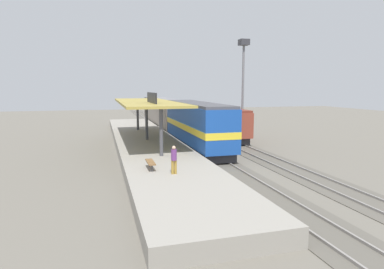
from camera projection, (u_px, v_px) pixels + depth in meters
The scene contains 11 objects.
ground_plane at pixel (210, 145), 34.11m from camera, with size 120.00×120.00×0.00m, color #666056.
track_near at pixel (192, 146), 33.57m from camera, with size 3.20×110.00×0.16m.
track_far at pixel (233, 144), 34.80m from camera, with size 3.20×110.00×0.16m.
platform at pixel (147, 144), 32.28m from camera, with size 6.00×44.00×0.90m, color gray.
station_canopy at pixel (146, 103), 31.61m from camera, with size 5.20×18.00×4.70m.
platform_bench at pixel (150, 162), 20.52m from camera, with size 0.44×1.70×0.50m.
locomotive at pixel (197, 125), 31.43m from camera, with size 2.93×14.43×4.44m.
passenger_carriage_single at pixel (163, 113), 48.60m from camera, with size 2.90×20.00×4.24m.
freight_car at pixel (220, 122), 38.32m from camera, with size 2.80×12.00×3.54m.
light_mast at pixel (243, 68), 38.99m from camera, with size 1.10×1.10×11.70m.
person_waiting at pixel (174, 158), 19.31m from camera, with size 0.34×0.34×1.71m.
Camera 1 is at (-8.89, -31.84, 6.03)m, focal length 30.39 mm.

